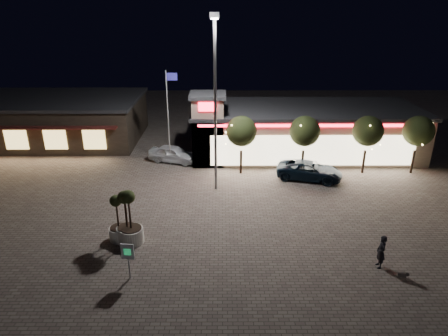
{
  "coord_description": "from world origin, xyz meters",
  "views": [
    {
      "loc": [
        2.47,
        -19.16,
        12.82
      ],
      "look_at": [
        2.6,
        6.0,
        2.49
      ],
      "focal_mm": 32.0,
      "sensor_mm": 36.0,
      "label": 1
    }
  ],
  "objects_px": {
    "pickup_truck": "(310,171)",
    "planter_left": "(119,226)",
    "pedestrian": "(381,252)",
    "planter_mid": "(131,227)",
    "valet_sign": "(128,255)",
    "white_sedan": "(173,154)"
  },
  "relations": [
    {
      "from": "pickup_truck",
      "to": "planter_left",
      "type": "xyz_separation_m",
      "value": [
        -12.92,
        -8.78,
        0.19
      ]
    },
    {
      "from": "pedestrian",
      "to": "planter_left",
      "type": "xyz_separation_m",
      "value": [
        -14.28,
        2.71,
        -0.03
      ]
    },
    {
      "from": "pickup_truck",
      "to": "planter_left",
      "type": "height_order",
      "value": "planter_left"
    },
    {
      "from": "planter_mid",
      "to": "valet_sign",
      "type": "height_order",
      "value": "planter_mid"
    },
    {
      "from": "pedestrian",
      "to": "planter_left",
      "type": "bearing_deg",
      "value": -98.38
    },
    {
      "from": "white_sedan",
      "to": "valet_sign",
      "type": "height_order",
      "value": "valet_sign"
    },
    {
      "from": "planter_left",
      "to": "valet_sign",
      "type": "xyz_separation_m",
      "value": [
        1.36,
        -3.59,
        0.51
      ]
    },
    {
      "from": "pickup_truck",
      "to": "planter_left",
      "type": "distance_m",
      "value": 15.62
    },
    {
      "from": "pedestrian",
      "to": "planter_mid",
      "type": "distance_m",
      "value": 13.7
    },
    {
      "from": "pickup_truck",
      "to": "valet_sign",
      "type": "height_order",
      "value": "valet_sign"
    },
    {
      "from": "pickup_truck",
      "to": "pedestrian",
      "type": "relative_size",
      "value": 2.74
    },
    {
      "from": "pickup_truck",
      "to": "white_sedan",
      "type": "distance_m",
      "value": 11.79
    },
    {
      "from": "planter_left",
      "to": "white_sedan",
      "type": "bearing_deg",
      "value": 82.07
    },
    {
      "from": "pickup_truck",
      "to": "planter_left",
      "type": "bearing_deg",
      "value": 140.98
    },
    {
      "from": "valet_sign",
      "to": "pickup_truck",
      "type": "bearing_deg",
      "value": 46.94
    },
    {
      "from": "planter_left",
      "to": "valet_sign",
      "type": "distance_m",
      "value": 3.87
    },
    {
      "from": "pedestrian",
      "to": "valet_sign",
      "type": "distance_m",
      "value": 12.96
    },
    {
      "from": "planter_left",
      "to": "planter_mid",
      "type": "distance_m",
      "value": 0.85
    },
    {
      "from": "white_sedan",
      "to": "pedestrian",
      "type": "relative_size",
      "value": 2.33
    },
    {
      "from": "planter_mid",
      "to": "pedestrian",
      "type": "bearing_deg",
      "value": -10.18
    },
    {
      "from": "planter_left",
      "to": "valet_sign",
      "type": "height_order",
      "value": "planter_left"
    },
    {
      "from": "pickup_truck",
      "to": "valet_sign",
      "type": "distance_m",
      "value": 16.94
    }
  ]
}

